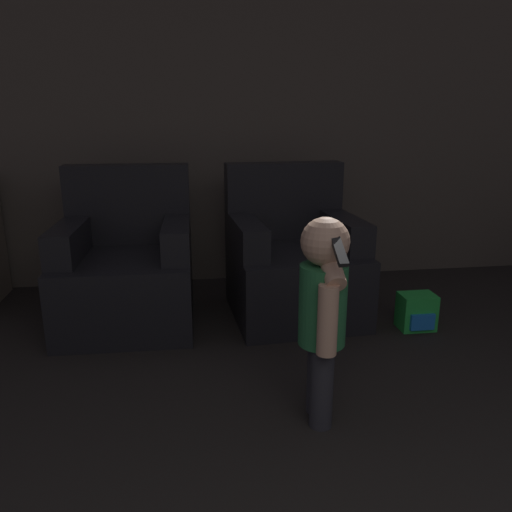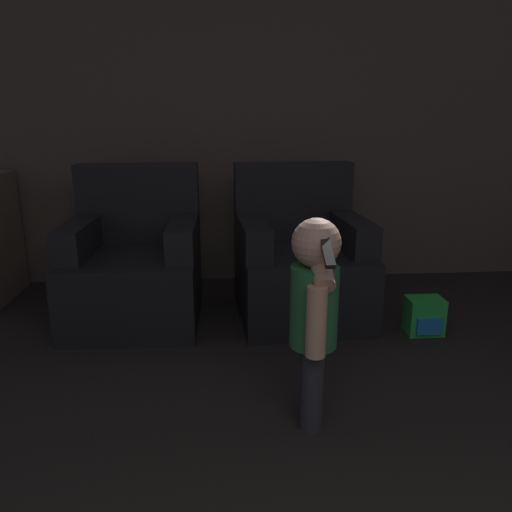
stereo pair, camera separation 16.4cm
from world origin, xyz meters
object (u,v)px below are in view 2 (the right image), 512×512
object	(u,v)px
armchair_left	(135,267)
person_toddler	(314,307)
toy_backpack	(424,316)
armchair_right	(300,264)

from	to	relation	value
armchair_left	person_toddler	bearing A→B (deg)	-51.93
armchair_left	toy_backpack	distance (m)	1.81
person_toddler	toy_backpack	world-z (taller)	person_toddler
armchair_left	person_toddler	size ratio (longest dim) A/B	1.08
armchair_left	armchair_right	world-z (taller)	same
armchair_right	armchair_left	bearing A→B (deg)	176.54
armchair_left	person_toddler	world-z (taller)	armchair_left
armchair_right	toy_backpack	world-z (taller)	armchair_right
armchair_right	person_toddler	xyz separation A→B (m)	(-0.14, -1.22, 0.19)
armchair_right	toy_backpack	xyz separation A→B (m)	(0.70, -0.38, -0.23)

